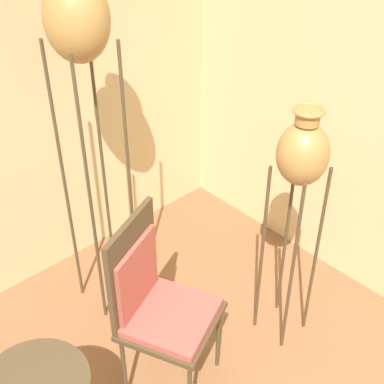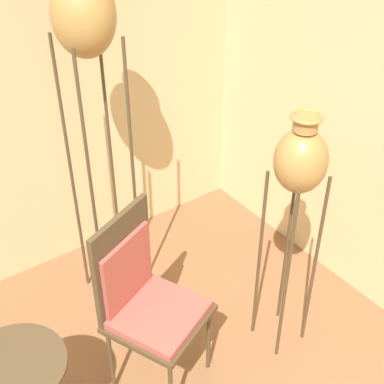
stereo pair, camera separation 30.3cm
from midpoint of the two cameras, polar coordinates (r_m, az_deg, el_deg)
The scene contains 3 objects.
vase_stand_tall at distance 2.84m, azimuth -8.30°, elevation 17.31°, with size 0.33×0.33×2.19m.
vase_stand_medium at distance 2.77m, azimuth 14.53°, elevation 2.52°, with size 0.27×0.27×1.54m.
chair at distance 2.87m, azimuth -2.08°, elevation -11.09°, with size 0.62×0.61×1.10m.
Camera 2 is at (-0.33, -0.87, 2.69)m, focal length 50.00 mm.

